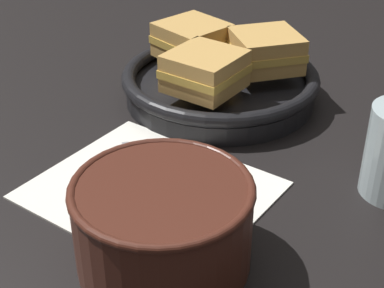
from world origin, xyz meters
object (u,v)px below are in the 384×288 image
at_px(sandwich_near_left, 266,51).
at_px(sandwich_far_left, 205,71).
at_px(soup_bowl, 163,219).
at_px(skillet, 220,84).
at_px(sandwich_near_right, 192,40).
at_px(spoon, 133,204).

bearing_deg(sandwich_near_left, sandwich_far_left, -97.53).
bearing_deg(soup_bowl, sandwich_near_left, 113.41).
xyz_separation_m(skillet, sandwich_near_right, (-0.06, 0.01, 0.04)).
bearing_deg(spoon, sandwich_near_left, 139.62).
bearing_deg(skillet, spoon, -67.57).
relative_size(soup_bowl, spoon, 1.09).
relative_size(skillet, sandwich_far_left, 2.74).
distance_m(soup_bowl, skillet, 0.32).
bearing_deg(sandwich_far_left, soup_bowl, -55.00).
bearing_deg(sandwich_near_left, sandwich_near_right, -157.53).
xyz_separation_m(skillet, sandwich_far_left, (0.02, -0.05, 0.04)).
xyz_separation_m(soup_bowl, spoon, (-0.07, 0.03, -0.04)).
relative_size(soup_bowl, skillet, 0.60).
bearing_deg(soup_bowl, sandwich_far_left, 125.00).
bearing_deg(skillet, sandwich_far_left, -67.53).
height_order(spoon, sandwich_far_left, sandwich_far_left).
bearing_deg(sandwich_near_right, sandwich_near_left, 22.47).
relative_size(skillet, sandwich_near_right, 2.90).
xyz_separation_m(skillet, sandwich_near_left, (0.04, 0.05, 0.04)).
height_order(soup_bowl, sandwich_far_left, sandwich_far_left).
bearing_deg(spoon, soup_bowl, 16.30).
relative_size(spoon, sandwich_far_left, 1.50).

